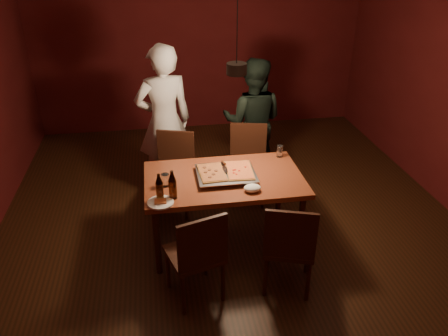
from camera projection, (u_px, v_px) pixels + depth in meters
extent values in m
plane|color=#33190E|center=(234.00, 231.00, 4.64)|extent=(6.00, 6.00, 0.00)
plane|color=#591414|center=(199.00, 39.00, 6.60)|extent=(5.00, 0.00, 5.00)
cube|color=brown|center=(224.00, 180.00, 4.16)|extent=(1.50, 0.90, 0.05)
cylinder|color=#38190F|center=(157.00, 242.00, 3.92)|extent=(0.06, 0.06, 0.70)
cylinder|color=#38190F|center=(300.00, 228.00, 4.11)|extent=(0.06, 0.06, 0.70)
cylinder|color=#38190F|center=(155.00, 199.00, 4.56)|extent=(0.06, 0.06, 0.70)
cylinder|color=#38190F|center=(279.00, 188.00, 4.76)|extent=(0.06, 0.06, 0.70)
cube|color=#38190F|center=(173.00, 176.00, 4.82)|extent=(0.53, 0.53, 0.04)
cube|color=#38190F|center=(176.00, 149.00, 4.88)|extent=(0.41, 0.15, 0.45)
cube|color=#38190F|center=(248.00, 167.00, 5.02)|extent=(0.50, 0.50, 0.04)
cube|color=#38190F|center=(248.00, 141.00, 5.07)|extent=(0.42, 0.12, 0.45)
cube|color=#38190F|center=(194.00, 254.00, 3.64)|extent=(0.53, 0.53, 0.04)
cube|color=#38190F|center=(203.00, 244.00, 3.38)|extent=(0.41, 0.15, 0.45)
cube|color=#38190F|center=(289.00, 245.00, 3.75)|extent=(0.53, 0.53, 0.04)
cube|color=#38190F|center=(290.00, 235.00, 3.47)|extent=(0.41, 0.16, 0.45)
cube|color=silver|center=(226.00, 175.00, 4.14)|extent=(0.55, 0.45, 0.05)
cube|color=maroon|center=(212.00, 172.00, 4.12)|extent=(0.26, 0.39, 0.02)
cube|color=gold|center=(240.00, 170.00, 4.15)|extent=(0.27, 0.40, 0.02)
cylinder|color=black|center=(160.00, 191.00, 3.77)|extent=(0.07, 0.07, 0.16)
cone|color=black|center=(159.00, 179.00, 3.71)|extent=(0.07, 0.07, 0.09)
cylinder|color=black|center=(173.00, 190.00, 3.78)|extent=(0.07, 0.07, 0.17)
cone|color=black|center=(172.00, 176.00, 3.72)|extent=(0.07, 0.07, 0.10)
cylinder|color=silver|center=(165.00, 180.00, 3.98)|extent=(0.08, 0.08, 0.12)
cylinder|color=silver|center=(280.00, 151.00, 4.51)|extent=(0.06, 0.06, 0.13)
cylinder|color=white|center=(161.00, 203.00, 3.74)|extent=(0.23, 0.23, 0.02)
cube|color=gold|center=(160.00, 201.00, 3.73)|extent=(0.10, 0.08, 0.01)
ellipsoid|color=white|center=(252.00, 188.00, 3.91)|extent=(0.16, 0.12, 0.07)
imported|color=silver|center=(164.00, 122.00, 5.01)|extent=(0.73, 0.56, 1.79)
imported|color=black|center=(253.00, 122.00, 5.32)|extent=(0.91, 0.81, 1.56)
cylinder|color=black|center=(237.00, 69.00, 3.82)|extent=(0.18, 0.18, 0.10)
cylinder|color=black|center=(238.00, 2.00, 3.57)|extent=(0.01, 0.01, 1.00)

